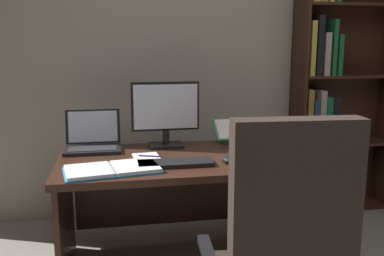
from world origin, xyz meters
TOP-DOWN VIEW (x-y plane):
  - wall_back at (0.00, 2.05)m, footprint 4.69×0.12m
  - desk at (-0.24, 1.14)m, footprint 1.61×0.81m
  - bookshelf at (1.05, 1.83)m, footprint 0.83×0.28m
  - monitor at (-0.37, 1.34)m, footprint 0.44×0.16m
  - laptop at (-0.84, 1.34)m, footprint 0.35×0.29m
  - keyboard at (-0.37, 0.89)m, footprint 0.42×0.15m
  - computer_mouse at (-0.07, 0.89)m, footprint 0.06×0.10m
  - reading_stand_with_book at (0.13, 1.38)m, footprint 0.31×0.23m
  - open_binder at (-0.72, 0.84)m, footprint 0.54×0.35m
  - notepad at (-0.52, 1.06)m, footprint 0.17×0.22m
  - pen at (-0.50, 1.06)m, footprint 0.13×0.05m

SIDE VIEW (x-z plane):
  - desk at x=-0.24m, z-range 0.17..0.88m
  - notepad at x=-0.52m, z-range 0.71..0.72m
  - open_binder at x=-0.72m, z-range 0.71..0.74m
  - keyboard at x=-0.37m, z-range 0.71..0.74m
  - pen at x=-0.50m, z-range 0.72..0.73m
  - computer_mouse at x=-0.07m, z-range 0.71..0.75m
  - laptop at x=-0.84m, z-range 0.64..0.89m
  - reading_stand_with_book at x=0.13m, z-range 0.71..0.86m
  - monitor at x=-0.37m, z-range 0.71..1.14m
  - bookshelf at x=1.05m, z-range -0.06..2.19m
  - wall_back at x=0.00m, z-range 0.00..2.78m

